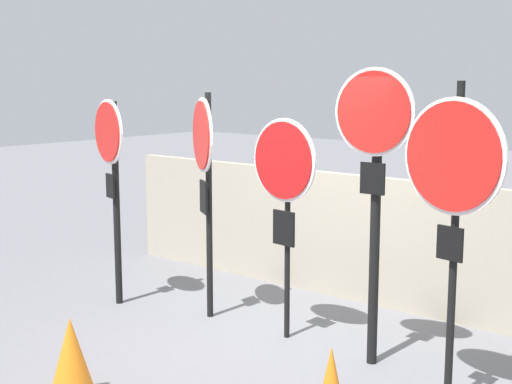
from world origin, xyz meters
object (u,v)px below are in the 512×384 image
object	(u,v)px
stop_sign_0	(111,160)
stop_sign_2	(284,177)
stop_sign_3	(374,164)
stop_sign_4	(453,178)
traffic_cone_0	(71,358)
stop_sign_1	(204,158)

from	to	relation	value
stop_sign_0	stop_sign_2	world-z (taller)	stop_sign_0
stop_sign_3	stop_sign_4	distance (m)	0.94
stop_sign_0	traffic_cone_0	distance (m)	2.70
stop_sign_2	stop_sign_1	bearing A→B (deg)	-172.13
stop_sign_1	stop_sign_2	xyz separation A→B (m)	(1.02, 0.01, -0.11)
stop_sign_3	traffic_cone_0	world-z (taller)	stop_sign_3
stop_sign_2	stop_sign_4	world-z (taller)	stop_sign_4
stop_sign_0	stop_sign_2	bearing A→B (deg)	25.47
stop_sign_2	stop_sign_4	bearing A→B (deg)	-4.94
traffic_cone_0	stop_sign_2	bearing A→B (deg)	76.25
stop_sign_4	stop_sign_0	bearing A→B (deg)	-170.04
stop_sign_1	traffic_cone_0	bearing A→B (deg)	-42.74
stop_sign_0	stop_sign_2	size ratio (longest dim) A/B	1.07
stop_sign_2	stop_sign_3	world-z (taller)	stop_sign_3
stop_sign_1	stop_sign_4	size ratio (longest dim) A/B	0.95
stop_sign_1	stop_sign_4	bearing A→B (deg)	25.86
stop_sign_2	traffic_cone_0	size ratio (longest dim) A/B	3.27
stop_sign_4	traffic_cone_0	xyz separation A→B (m)	(-2.34, -1.69, -1.45)
stop_sign_3	traffic_cone_0	distance (m)	2.92
stop_sign_3	traffic_cone_0	size ratio (longest dim) A/B	3.97
stop_sign_3	stop_sign_0	bearing A→B (deg)	-176.07
stop_sign_0	stop_sign_4	world-z (taller)	stop_sign_4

